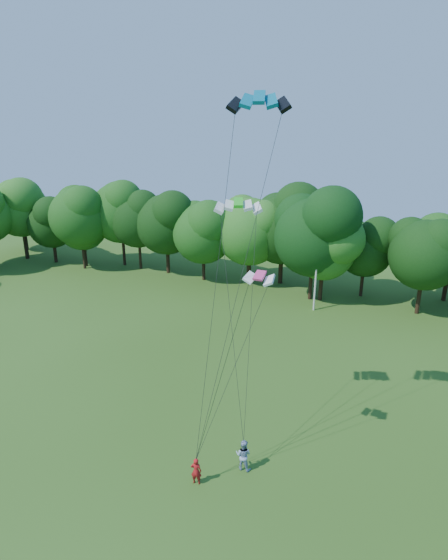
% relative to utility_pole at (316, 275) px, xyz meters
% --- Properties ---
extents(ground, '(160.00, 160.00, 0.00)m').
position_rel_utility_pole_xyz_m(ground, '(-3.03, -30.05, -3.96)').
color(ground, '#2B4C14').
rests_on(ground, ground).
extents(utility_pole, '(1.54, 0.19, 7.67)m').
position_rel_utility_pole_xyz_m(utility_pole, '(0.00, 0.00, 0.00)').
color(utility_pole, silver).
rests_on(utility_pole, ground).
extents(kite_flyer_left, '(0.65, 0.50, 1.60)m').
position_rel_utility_pole_xyz_m(kite_flyer_left, '(-0.93, -26.77, -3.16)').
color(kite_flyer_left, '#AE1618').
rests_on(kite_flyer_left, ground).
extents(kite_flyer_right, '(0.91, 0.71, 1.86)m').
position_rel_utility_pole_xyz_m(kite_flyer_right, '(1.03, -24.80, -3.03)').
color(kite_flyer_right, '#94A6CE').
rests_on(kite_flyer_right, ground).
extents(kite_teal, '(3.07, 1.95, 0.74)m').
position_rel_utility_pole_xyz_m(kite_teal, '(0.62, -22.22, 15.59)').
color(kite_teal, '#046987').
rests_on(kite_teal, ground).
extents(kite_green, '(2.84, 2.01, 0.45)m').
position_rel_utility_pole_xyz_m(kite_green, '(-0.96, -20.69, 10.29)').
color(kite_green, green).
rests_on(kite_green, ground).
extents(kite_pink, '(1.58, 0.80, 0.37)m').
position_rel_utility_pole_xyz_m(kite_pink, '(1.35, -23.72, 7.20)').
color(kite_pink, '#D33A7B').
rests_on(kite_pink, ground).
extents(tree_back_west, '(8.83, 8.83, 12.84)m').
position_rel_utility_pole_xyz_m(tree_back_west, '(-32.75, 3.05, 4.06)').
color(tree_back_west, '#2E2112').
rests_on(tree_back_west, ground).
extents(tree_back_center, '(9.50, 9.50, 13.82)m').
position_rel_utility_pole_xyz_m(tree_back_center, '(-1.08, 3.15, 4.67)').
color(tree_back_center, black).
rests_on(tree_back_center, ground).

